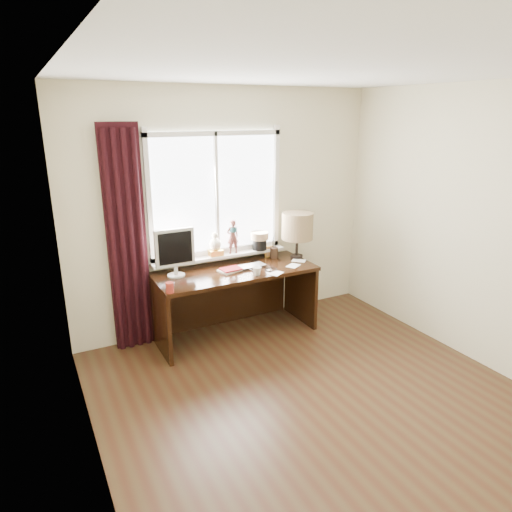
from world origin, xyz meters
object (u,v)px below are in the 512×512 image
mug (257,271)px  table_lamp (297,227)px  red_cup (170,288)px  desk (232,288)px  laptop (250,266)px  monitor (175,250)px

mug → table_lamp: bearing=24.8°
red_cup → desk: red_cup is taller
red_cup → laptop: bearing=16.7°
red_cup → table_lamp: size_ratio=0.19×
monitor → table_lamp: size_ratio=0.94×
red_cup → mug: bearing=2.9°
monitor → red_cup: bearing=-115.5°
laptop → red_cup: 1.01m
laptop → red_cup: (-0.97, -0.29, 0.04)m
desk → mug: bearing=-70.1°
mug → monitor: 0.85m
red_cup → desk: 0.94m
desk → table_lamp: (0.80, -0.04, 0.61)m
desk → red_cup: bearing=-153.6°
mug → desk: (-0.13, 0.35, -0.29)m
mug → red_cup: bearing=-177.1°
laptop → monitor: size_ratio=0.71×
laptop → mug: mug is taller
monitor → table_lamp: table_lamp is taller
red_cup → monitor: bearing=64.5°
red_cup → monitor: size_ratio=0.20×
red_cup → table_lamp: (1.60, 0.36, 0.31)m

